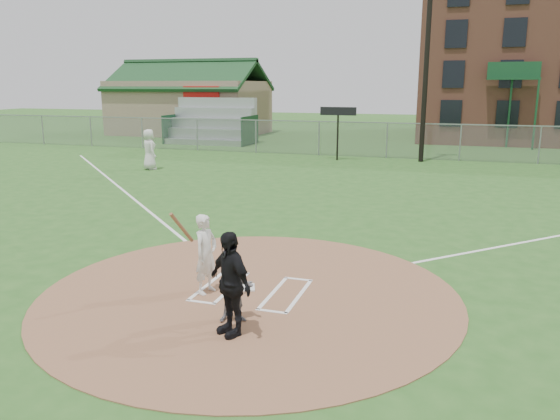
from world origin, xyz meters
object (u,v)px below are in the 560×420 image
(umpire, at_px, (230,283))
(batter_at_plate, at_px, (206,254))
(ondeck_player, at_px, (149,149))
(home_plate, at_px, (245,287))
(catcher, at_px, (236,288))

(umpire, distance_m, batter_at_plate, 1.98)
(ondeck_player, bearing_deg, batter_at_plate, 163.00)
(home_plate, relative_size, catcher, 0.33)
(ondeck_player, bearing_deg, home_plate, 165.59)
(umpire, bearing_deg, catcher, 133.97)
(ondeck_player, xyz_separation_m, batter_at_plate, (9.82, -14.21, -0.16))
(umpire, xyz_separation_m, batter_at_plate, (-1.20, 1.58, -0.08))
(batter_at_plate, bearing_deg, catcher, -45.00)
(ondeck_player, relative_size, batter_at_plate, 1.12)
(umpire, xyz_separation_m, ondeck_player, (-11.01, 15.79, 0.08))
(home_plate, xyz_separation_m, umpire, (0.55, -2.02, 0.88))
(ondeck_player, bearing_deg, umpire, 163.25)
(ondeck_player, distance_m, batter_at_plate, 17.27)
(catcher, xyz_separation_m, batter_at_plate, (-1.10, 1.10, 0.19))
(home_plate, relative_size, batter_at_plate, 0.23)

